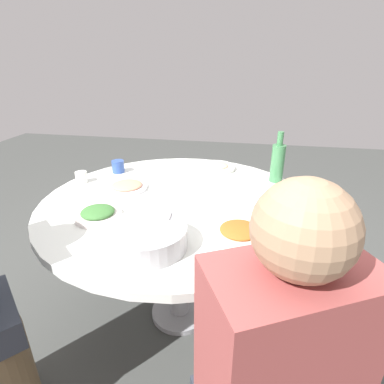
{
  "coord_description": "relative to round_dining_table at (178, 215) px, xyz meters",
  "views": [
    {
      "loc": [
        0.32,
        -1.33,
        1.39
      ],
      "look_at": [
        0.09,
        -0.09,
        0.83
      ],
      "focal_mm": 28.76,
      "sensor_mm": 36.0,
      "label": 1
    }
  ],
  "objects": [
    {
      "name": "ground",
      "position": [
        0.0,
        0.0,
        -0.66
      ],
      "size": [
        8.0,
        8.0,
        0.0
      ],
      "primitive_type": "plane",
      "color": "#3F413E"
    },
    {
      "name": "round_dining_table",
      "position": [
        0.0,
        0.0,
        0.0
      ],
      "size": [
        1.33,
        1.33,
        0.74
      ],
      "color": "#99999E",
      "rests_on": "ground"
    },
    {
      "name": "rice_bowl",
      "position": [
        -0.02,
        -0.42,
        0.13
      ],
      "size": [
        0.3,
        0.3,
        0.09
      ],
      "color": "#B2B5BA",
      "rests_on": "round_dining_table"
    },
    {
      "name": "soup_bowl",
      "position": [
        0.38,
        0.04,
        0.12
      ],
      "size": [
        0.27,
        0.27,
        0.06
      ],
      "color": "white",
      "rests_on": "round_dining_table"
    },
    {
      "name": "dish_shrimp",
      "position": [
        -0.29,
        0.08,
        0.1
      ],
      "size": [
        0.21,
        0.21,
        0.04
      ],
      "color": "white",
      "rests_on": "round_dining_table"
    },
    {
      "name": "dish_noodles",
      "position": [
        0.14,
        0.47,
        0.1
      ],
      "size": [
        0.24,
        0.24,
        0.04
      ],
      "color": "silver",
      "rests_on": "round_dining_table"
    },
    {
      "name": "dish_stirfry",
      "position": [
        0.31,
        -0.29,
        0.11
      ],
      "size": [
        0.23,
        0.23,
        0.05
      ],
      "color": "silver",
      "rests_on": "round_dining_table"
    },
    {
      "name": "dish_greens",
      "position": [
        -0.3,
        -0.25,
        0.11
      ],
      "size": [
        0.2,
        0.2,
        0.05
      ],
      "color": "silver",
      "rests_on": "round_dining_table"
    },
    {
      "name": "green_bottle",
      "position": [
        0.49,
        0.33,
        0.2
      ],
      "size": [
        0.07,
        0.07,
        0.28
      ],
      "color": "#3C7948",
      "rests_on": "round_dining_table"
    },
    {
      "name": "tea_cup_near",
      "position": [
        -0.57,
        0.12,
        0.12
      ],
      "size": [
        0.06,
        0.06,
        0.06
      ],
      "primitive_type": "cylinder",
      "color": "white",
      "rests_on": "round_dining_table"
    },
    {
      "name": "tea_cup_far",
      "position": [
        -0.44,
        0.31,
        0.12
      ],
      "size": [
        0.07,
        0.07,
        0.07
      ],
      "primitive_type": "cylinder",
      "color": "#2E4D9D",
      "rests_on": "round_dining_table"
    },
    {
      "name": "diner_left",
      "position": [
        0.43,
        -0.84,
        0.11
      ],
      "size": [
        0.44,
        0.45,
        0.76
      ],
      "color": "#2D333D",
      "rests_on": "stool_for_diner_left"
    }
  ]
}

